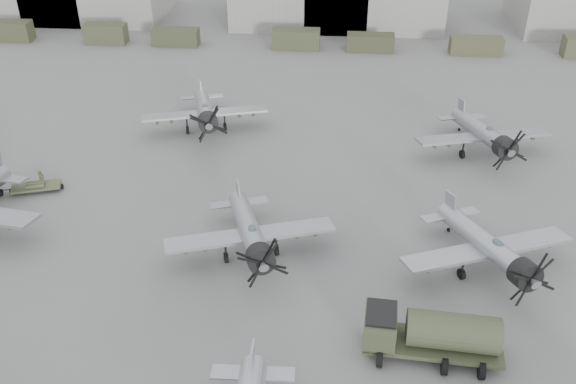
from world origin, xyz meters
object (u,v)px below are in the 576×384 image
aircraft_far_1 (485,135)px  fuel_tanker (432,332)px  aircraft_far_0 (205,112)px  aircraft_mid_1 (251,234)px  tug_trailer (5,189)px  aircraft_mid_2 (491,248)px  ground_crew (41,179)px

aircraft_far_1 → fuel_tanker: size_ratio=1.49×
aircraft_far_0 → aircraft_far_1: bearing=-21.8°
aircraft_mid_1 → tug_trailer: bearing=144.8°
aircraft_mid_1 → aircraft_far_1: aircraft_far_1 is taller
aircraft_mid_2 → aircraft_far_0: bearing=118.2°
aircraft_mid_1 → aircraft_far_0: 19.80m
tug_trailer → ground_crew: size_ratio=4.25×
aircraft_far_0 → ground_crew: aircraft_far_0 is taller
aircraft_far_0 → fuel_tanker: (18.03, -26.49, -0.40)m
aircraft_mid_2 → fuel_tanker: bearing=-142.9°
aircraft_far_1 → tug_trailer: size_ratio=1.79×
fuel_tanker → aircraft_far_1: bearing=77.9°
aircraft_far_1 → tug_trailer: aircraft_far_1 is taller
tug_trailer → ground_crew: bearing=10.7°
aircraft_mid_1 → ground_crew: bearing=138.9°
aircraft_far_0 → ground_crew: 15.77m
fuel_tanker → aircraft_mid_1: bearing=149.4°
aircraft_mid_1 → tug_trailer: (-20.68, 6.50, -1.63)m
fuel_tanker → ground_crew: (-29.47, 15.72, -0.95)m
fuel_tanker → tug_trailer: fuel_tanker is taller
aircraft_mid_2 → aircraft_far_0: (-22.60, 18.94, -0.04)m
ground_crew → tug_trailer: bearing=133.1°
aircraft_mid_1 → tug_trailer: size_ratio=1.75×
aircraft_far_0 → aircraft_far_1: size_ratio=0.98×
ground_crew → aircraft_far_1: bearing=-62.4°
aircraft_far_0 → ground_crew: size_ratio=7.47×
aircraft_far_0 → ground_crew: (-11.44, -10.77, -1.34)m
aircraft_far_0 → fuel_tanker: size_ratio=1.47×
aircraft_mid_2 → ground_crew: size_ratio=7.50×
aircraft_far_1 → ground_crew: 37.42m
aircraft_far_1 → ground_crew: (-36.50, -8.12, -1.38)m
aircraft_mid_2 → fuel_tanker: aircraft_mid_2 is taller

